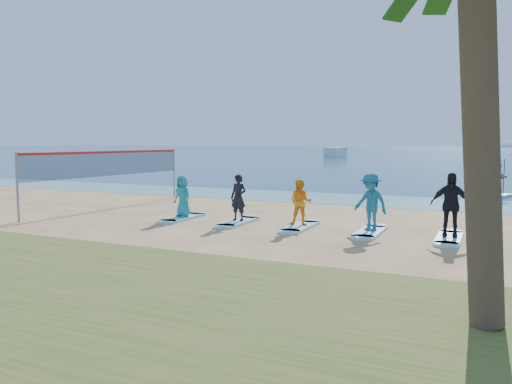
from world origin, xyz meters
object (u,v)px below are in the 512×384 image
at_px(student_0, 183,196).
at_px(surfboard_2, 300,227).
at_px(student_4, 450,205).
at_px(student_3, 371,202).
at_px(paddleboarder, 496,177).
at_px(boat_offshore_a, 336,157).
at_px(surfboard_4, 449,238).
at_px(student_1, 238,198).
at_px(student_2, 301,202).
at_px(paddleboard, 495,197).
at_px(surfboard_0, 183,218).
at_px(surfboard_1, 238,222).
at_px(surfboard_3, 370,232).
at_px(volleyball_net, 110,164).

height_order(student_0, surfboard_2, student_0).
relative_size(student_0, student_4, 0.81).
distance_m(student_0, student_3, 6.97).
distance_m(paddleboarder, boat_offshore_a, 68.70).
bearing_deg(surfboard_2, paddleboarder, 64.76).
bearing_deg(surfboard_4, student_1, 180.00).
height_order(student_1, surfboard_2, student_1).
xyz_separation_m(boat_offshore_a, student_0, (15.89, -76.09, 0.86)).
height_order(surfboard_2, student_2, student_2).
relative_size(boat_offshore_a, student_1, 4.74).
bearing_deg(student_2, paddleboard, 53.92).
distance_m(paddleboard, surfboard_0, 16.60).
distance_m(surfboard_1, surfboard_4, 6.97).
bearing_deg(paddleboarder, student_2, 137.42).
distance_m(boat_offshore_a, surfboard_4, 80.15).
bearing_deg(paddleboard, surfboard_2, -93.78).
distance_m(boat_offshore_a, student_3, 79.45).
relative_size(paddleboarder, student_4, 0.98).
bearing_deg(surfboard_4, student_2, 180.00).
bearing_deg(boat_offshore_a, paddleboard, -68.96).
bearing_deg(student_3, surfboard_3, -65.50).
bearing_deg(student_0, student_2, 14.72).
bearing_deg(student_1, surfboard_3, 5.96).
distance_m(boat_offshore_a, surfboard_1, 78.24).
distance_m(student_0, student_4, 9.29).
height_order(surfboard_3, student_4, student_4).
bearing_deg(surfboard_3, student_2, 180.00).
bearing_deg(surfboard_3, surfboard_1, 180.00).
bearing_deg(boat_offshore_a, surfboard_0, -79.89).
bearing_deg(student_0, surfboard_0, -75.28).
relative_size(student_3, surfboard_4, 0.82).
bearing_deg(student_4, surfboard_1, 176.93).
bearing_deg(surfboard_4, surfboard_3, 180.00).
bearing_deg(surfboard_2, student_4, 0.00).
height_order(volleyball_net, paddleboarder, volleyball_net).
relative_size(boat_offshore_a, surfboard_3, 3.54).
relative_size(surfboard_3, student_4, 1.17).
relative_size(surfboard_0, student_4, 1.17).
xyz_separation_m(volleyball_net, surfboard_2, (9.27, -1.34, -1.86)).
distance_m(volleyball_net, student_0, 4.93).
relative_size(student_0, student_2, 1.00).
height_order(surfboard_2, surfboard_3, same).
height_order(student_0, surfboard_1, student_0).
bearing_deg(student_0, paddleboard, 64.82).
relative_size(paddleboard, paddleboarder, 1.62).
bearing_deg(surfboard_4, paddleboard, 83.92).
bearing_deg(boat_offshore_a, paddleboarder, -68.96).
bearing_deg(student_2, student_1, 169.16).
distance_m(surfboard_1, student_4, 7.04).
relative_size(volleyball_net, surfboard_4, 4.12).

